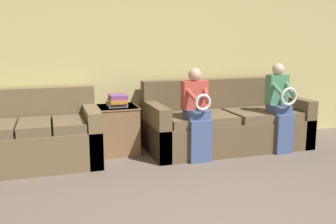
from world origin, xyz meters
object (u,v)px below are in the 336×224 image
couch_main (226,124)px  book_stack (117,101)px  child_left_seated (197,111)px  couch_side (36,138)px  child_right_seated (280,104)px  side_shelf (118,129)px

couch_main → book_stack: bearing=172.2°
couch_main → child_left_seated: child_left_seated is taller
couch_side → child_right_seated: (3.10, -0.43, 0.32)m
couch_side → side_shelf: size_ratio=2.36×
child_left_seated → book_stack: (-0.89, 0.59, 0.08)m
side_shelf → book_stack: size_ratio=2.00×
child_right_seated → side_shelf: child_right_seated is taller
couch_main → child_right_seated: size_ratio=1.89×
side_shelf → couch_main: bearing=-7.6°
couch_main → side_shelf: bearing=172.4°
couch_side → child_left_seated: child_left_seated is taller
couch_side → book_stack: bearing=8.9°
couch_side → book_stack: size_ratio=4.72×
couch_main → child_left_seated: size_ratio=1.95×
couch_main → side_shelf: 1.49m
side_shelf → child_left_seated: bearing=-33.5°
couch_main → book_stack: couch_main is taller
side_shelf → couch_side: bearing=-171.3°
couch_main → child_left_seated: (-0.59, -0.39, 0.30)m
couch_main → side_shelf: size_ratio=3.55×
couch_side → couch_main: bearing=-0.9°
child_right_seated → side_shelf: bearing=164.2°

